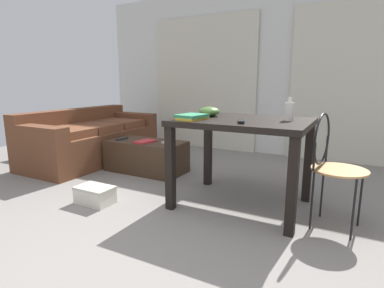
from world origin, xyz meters
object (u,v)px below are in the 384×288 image
at_px(coffee_table, 146,156).
at_px(tv_remote_on_table, 241,121).
at_px(shoebox, 95,195).
at_px(bottle_near, 289,111).
at_px(wire_chair, 331,158).
at_px(bowl, 209,111).
at_px(couch, 91,140).
at_px(tv_remote_secondary, 122,139).
at_px(book_stack, 192,117).
at_px(tv_remote_primary, 167,142).
at_px(magazine, 145,141).
at_px(craft_table, 243,132).

distance_m(coffee_table, tv_remote_on_table, 1.74).
bearing_deg(shoebox, bottle_near, 23.56).
height_order(wire_chair, bowl, same).
relative_size(coffee_table, bowl, 5.01).
relative_size(couch, shoebox, 5.47).
xyz_separation_m(bowl, tv_remote_secondary, (-1.37, 0.34, -0.43)).
xyz_separation_m(book_stack, tv_remote_secondary, (-1.35, 0.64, -0.41)).
bearing_deg(tv_remote_primary, bowl, -22.70).
height_order(tv_remote_on_table, magazine, tv_remote_on_table).
height_order(couch, bottle_near, bottle_near).
bearing_deg(craft_table, shoebox, -153.05).
bearing_deg(bottle_near, couch, 170.61).
bearing_deg(tv_remote_secondary, bottle_near, -3.63).
bearing_deg(wire_chair, magazine, 167.19).
bearing_deg(wire_chair, bowl, 172.91).
bearing_deg(wire_chair, craft_table, 173.91).
bearing_deg(shoebox, wire_chair, 15.42).
height_order(book_stack, tv_remote_secondary, book_stack).
xyz_separation_m(bottle_near, magazine, (-1.73, 0.32, -0.47)).
height_order(tv_remote_on_table, shoebox, tv_remote_on_table).
height_order(craft_table, wire_chair, wire_chair).
bearing_deg(bottle_near, tv_remote_secondary, 171.29).
bearing_deg(coffee_table, tv_remote_secondary, -167.27).
xyz_separation_m(couch, craft_table, (2.41, -0.54, 0.37)).
distance_m(wire_chair, tv_remote_on_table, 0.72).
bearing_deg(coffee_table, bowl, -21.38).
distance_m(wire_chair, bottle_near, 0.50).
distance_m(tv_remote_on_table, tv_remote_secondary, 1.94).
xyz_separation_m(coffee_table, book_stack, (1.03, -0.71, 0.62)).
xyz_separation_m(coffee_table, tv_remote_secondary, (-0.32, -0.07, 0.20)).
relative_size(couch, wire_chair, 2.16).
bearing_deg(book_stack, wire_chair, 8.77).
relative_size(tv_remote_secondary, shoebox, 0.50).
bearing_deg(bowl, couch, 166.92).
distance_m(couch, craft_table, 2.50).
distance_m(wire_chair, bowl, 1.12).
bearing_deg(coffee_table, magazine, -63.01).
bearing_deg(shoebox, book_stack, 23.63).
xyz_separation_m(couch, tv_remote_secondary, (0.69, -0.14, 0.10)).
distance_m(coffee_table, tv_remote_primary, 0.35).
bearing_deg(bowl, magazine, 161.44).
bearing_deg(tv_remote_primary, wire_chair, -9.76).
xyz_separation_m(craft_table, magazine, (-1.36, 0.40, -0.27)).
bearing_deg(magazine, tv_remote_secondary, -171.56).
bearing_deg(tv_remote_secondary, magazine, 5.30).
relative_size(tv_remote_on_table, magazine, 0.70).
height_order(wire_chair, shoebox, wire_chair).
relative_size(wire_chair, bottle_near, 4.56).
distance_m(tv_remote_secondary, magazine, 0.35).
bearing_deg(book_stack, tv_remote_secondary, 154.60).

